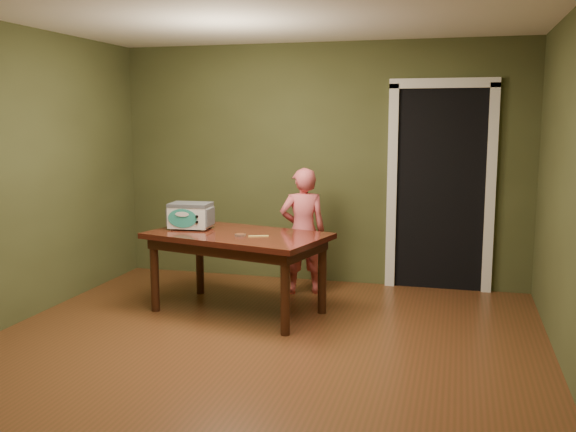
{
  "coord_description": "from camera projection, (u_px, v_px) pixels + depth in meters",
  "views": [
    {
      "loc": [
        1.48,
        -4.35,
        1.8
      ],
      "look_at": [
        0.05,
        1.0,
        0.95
      ],
      "focal_mm": 40.0,
      "sensor_mm": 36.0,
      "label": 1
    }
  ],
  "objects": [
    {
      "name": "child",
      "position": [
        303.0,
        231.0,
        6.57
      ],
      "size": [
        0.56,
        0.46,
        1.3
      ],
      "primitive_type": "imported",
      "rotation": [
        0.0,
        0.0,
        3.51
      ],
      "color": "#DE5B63",
      "rests_on": "floor"
    },
    {
      "name": "toy_oven",
      "position": [
        190.0,
        215.0,
        6.1
      ],
      "size": [
        0.42,
        0.3,
        0.25
      ],
      "rotation": [
        0.0,
        0.0,
        0.06
      ],
      "color": "#4C4F54",
      "rests_on": "dining_table"
    },
    {
      "name": "dining_table",
      "position": [
        238.0,
        244.0,
        5.91
      ],
      "size": [
        1.77,
        1.26,
        0.75
      ],
      "rotation": [
        0.0,
        0.0,
        -0.25
      ],
      "color": "#38140C",
      "rests_on": "floor"
    },
    {
      "name": "floor",
      "position": [
        247.0,
        360.0,
        4.81
      ],
      "size": [
        5.0,
        5.0,
        0.0
      ],
      "primitive_type": "plane",
      "color": "#5D301A",
      "rests_on": "ground"
    },
    {
      "name": "baking_pan",
      "position": [
        240.0,
        235.0,
        5.73
      ],
      "size": [
        0.1,
        0.1,
        0.02
      ],
      "color": "silver",
      "rests_on": "dining_table"
    },
    {
      "name": "doorway",
      "position": [
        441.0,
        187.0,
        6.97
      ],
      "size": [
        1.1,
        0.66,
        2.25
      ],
      "color": "black",
      "rests_on": "ground"
    },
    {
      "name": "spatula",
      "position": [
        259.0,
        236.0,
        5.73
      ],
      "size": [
        0.18,
        0.09,
        0.01
      ],
      "primitive_type": "cube",
      "rotation": [
        0.0,
        0.0,
        0.36
      ],
      "color": "#E5D963",
      "rests_on": "dining_table"
    },
    {
      "name": "room_shell",
      "position": [
        245.0,
        131.0,
        4.55
      ],
      "size": [
        4.52,
        5.02,
        2.61
      ],
      "color": "#464D29",
      "rests_on": "ground"
    }
  ]
}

